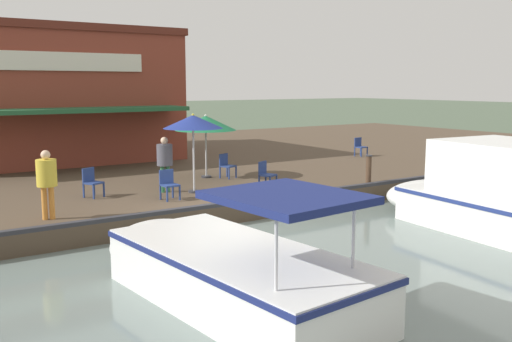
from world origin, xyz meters
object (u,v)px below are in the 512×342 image
at_px(cafe_chair_under_first_umbrella, 92,181).
at_px(cafe_chair_mid_patio, 360,146).
at_px(cafe_chair_far_corner_seat, 266,173).
at_px(person_near_entrance, 165,158).
at_px(patio_umbrella_mid_patio_right, 206,123).
at_px(cafe_chair_beside_entrance, 226,164).
at_px(patio_umbrella_by_entrance, 193,122).
at_px(cafe_chair_back_row_seat, 169,183).
at_px(person_mid_patio, 47,176).
at_px(waterfront_restaurant, 39,94).
at_px(mooring_post, 369,169).
at_px(motorboat_mid_row, 219,265).

relative_size(cafe_chair_under_first_umbrella, cafe_chair_mid_patio, 1.00).
xyz_separation_m(cafe_chair_under_first_umbrella, cafe_chair_mid_patio, (-2.69, 13.24, 0.00)).
bearing_deg(cafe_chair_far_corner_seat, person_near_entrance, -111.42).
xyz_separation_m(cafe_chair_far_corner_seat, cafe_chair_mid_patio, (-4.31, 8.20, 0.00)).
xyz_separation_m(patio_umbrella_mid_patio_right, cafe_chair_beside_entrance, (0.49, 0.54, -1.45)).
bearing_deg(cafe_chair_beside_entrance, cafe_chair_mid_patio, 103.03).
relative_size(patio_umbrella_by_entrance, cafe_chair_back_row_seat, 2.81).
bearing_deg(person_mid_patio, cafe_chair_mid_patio, 107.96).
height_order(patio_umbrella_by_entrance, cafe_chair_beside_entrance, patio_umbrella_by_entrance).
relative_size(cafe_chair_beside_entrance, person_mid_patio, 0.50).
distance_m(waterfront_restaurant, mooring_post, 15.43).
bearing_deg(patio_umbrella_by_entrance, cafe_chair_beside_entrance, 129.06).
bearing_deg(person_mid_patio, cafe_chair_back_row_seat, 99.78).
bearing_deg(motorboat_mid_row, waterfront_restaurant, 176.04).
xyz_separation_m(cafe_chair_far_corner_seat, person_near_entrance, (-1.15, -2.93, 0.58)).
bearing_deg(cafe_chair_far_corner_seat, cafe_chair_back_row_seat, -90.74).
relative_size(waterfront_restaurant, person_mid_patio, 6.33).
relative_size(person_mid_patio, mooring_post, 1.74).
xyz_separation_m(cafe_chair_mid_patio, motorboat_mid_row, (10.38, -13.42, -0.43)).
bearing_deg(person_near_entrance, cafe_chair_far_corner_seat, 68.58).
relative_size(patio_umbrella_mid_patio_right, motorboat_mid_row, 0.35).
relative_size(cafe_chair_back_row_seat, person_mid_patio, 0.50).
distance_m(patio_umbrella_by_entrance, cafe_chair_under_first_umbrella, 3.42).
relative_size(waterfront_restaurant, patio_umbrella_mid_patio_right, 4.83).
distance_m(waterfront_restaurant, cafe_chair_mid_patio, 14.67).
bearing_deg(cafe_chair_mid_patio, person_near_entrance, -74.17).
relative_size(cafe_chair_under_first_umbrella, mooring_post, 0.87).
relative_size(patio_umbrella_mid_patio_right, cafe_chair_beside_entrance, 2.61).
xyz_separation_m(cafe_chair_beside_entrance, motorboat_mid_row, (8.48, -5.19, -0.43)).
relative_size(waterfront_restaurant, cafe_chair_under_first_umbrella, 12.62).
height_order(person_mid_patio, mooring_post, person_mid_patio).
height_order(cafe_chair_mid_patio, cafe_chair_back_row_seat, same).
distance_m(patio_umbrella_by_entrance, cafe_chair_mid_patio, 11.19).
height_order(patio_umbrella_by_entrance, motorboat_mid_row, patio_umbrella_by_entrance).
height_order(waterfront_restaurant, cafe_chair_far_corner_seat, waterfront_restaurant).
relative_size(cafe_chair_mid_patio, motorboat_mid_row, 0.13).
xyz_separation_m(patio_umbrella_mid_patio_right, cafe_chair_mid_patio, (-1.42, 8.76, -1.45)).
bearing_deg(cafe_chair_mid_patio, mooring_post, -41.76).
distance_m(patio_umbrella_by_entrance, mooring_post, 5.98).
distance_m(patio_umbrella_mid_patio_right, patio_umbrella_by_entrance, 2.83).
distance_m(cafe_chair_mid_patio, person_mid_patio, 15.79).
relative_size(patio_umbrella_by_entrance, cafe_chair_under_first_umbrella, 2.81).
distance_m(cafe_chair_back_row_seat, mooring_post, 6.66).
relative_size(cafe_chair_back_row_seat, mooring_post, 0.87).
height_order(cafe_chair_far_corner_seat, cafe_chair_beside_entrance, same).
bearing_deg(cafe_chair_beside_entrance, motorboat_mid_row, -31.49).
height_order(cafe_chair_far_corner_seat, person_near_entrance, person_near_entrance).
bearing_deg(person_near_entrance, cafe_chair_mid_patio, 105.83).
distance_m(cafe_chair_beside_entrance, person_mid_patio, 7.42).
height_order(waterfront_restaurant, cafe_chair_back_row_seat, waterfront_restaurant).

